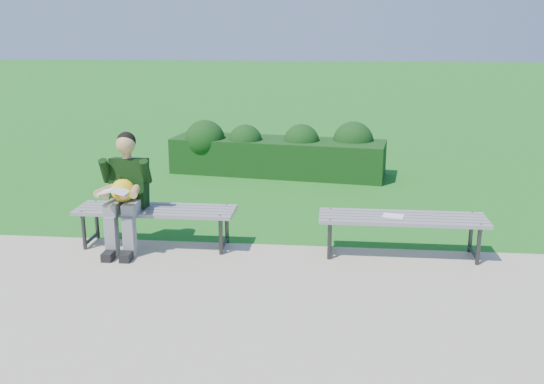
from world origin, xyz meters
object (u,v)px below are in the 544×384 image
(hedge, at_px, (277,151))
(bench_right, at_px, (402,221))
(bench_left, at_px, (156,213))
(paper_sheet, at_px, (393,216))
(seated_boy, at_px, (125,189))

(hedge, bearing_deg, bench_right, -65.62)
(bench_left, xyz_separation_m, bench_right, (2.75, -0.02, 0.00))
(paper_sheet, bearing_deg, seated_boy, -178.49)
(bench_left, bearing_deg, seated_boy, -162.10)
(seated_boy, bearing_deg, bench_right, 1.46)
(hedge, bearing_deg, seated_boy, -109.03)
(hedge, relative_size, seated_boy, 2.83)
(hedge, relative_size, bench_left, 2.07)
(bench_right, bearing_deg, hedge, 114.38)
(paper_sheet, bearing_deg, hedge, 113.11)
(seated_boy, bearing_deg, bench_left, 17.90)
(bench_left, distance_m, bench_right, 2.75)
(hedge, relative_size, paper_sheet, 14.84)
(paper_sheet, bearing_deg, bench_right, -0.00)
(bench_left, bearing_deg, hedge, 74.67)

